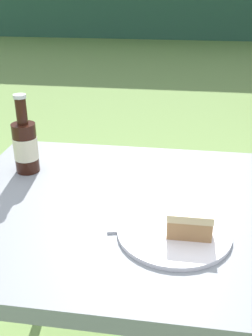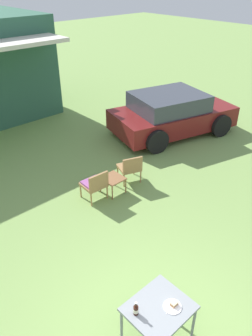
{
  "view_description": "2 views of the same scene",
  "coord_description": "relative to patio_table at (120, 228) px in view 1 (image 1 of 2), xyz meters",
  "views": [
    {
      "loc": [
        0.14,
        -0.84,
        1.25
      ],
      "look_at": [
        0.0,
        0.1,
        0.79
      ],
      "focal_mm": 42.0,
      "sensor_mm": 36.0,
      "label": 1
    },
    {
      "loc": [
        -2.21,
        -1.74,
        4.63
      ],
      "look_at": [
        1.93,
        2.76,
        0.9
      ],
      "focal_mm": 35.0,
      "sensor_mm": 36.0,
      "label": 2
    }
  ],
  "objects": [
    {
      "name": "patio_table",
      "position": [
        0.0,
        0.0,
        0.0
      ],
      "size": [
        0.85,
        0.74,
        0.74
      ],
      "color": "gray",
      "rests_on": "ground_plane"
    },
    {
      "name": "cake_on_plate",
      "position": [
        0.15,
        -0.11,
        0.09
      ],
      "size": [
        0.25,
        0.25,
        0.07
      ],
      "color": "white",
      "rests_on": "patio_table"
    },
    {
      "name": "cola_bottle_near",
      "position": [
        -0.3,
        0.14,
        0.16
      ],
      "size": [
        0.07,
        0.07,
        0.23
      ],
      "color": "black",
      "rests_on": "patio_table"
    },
    {
      "name": "fork",
      "position": [
        0.08,
        -0.11,
        0.08
      ],
      "size": [
        0.17,
        0.05,
        0.01
      ],
      "color": "silver",
      "rests_on": "patio_table"
    }
  ]
}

